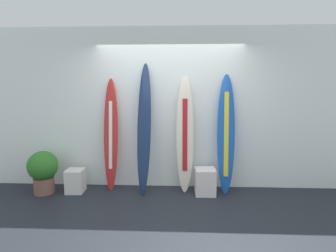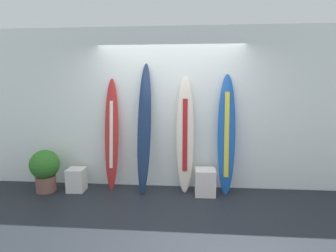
# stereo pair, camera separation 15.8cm
# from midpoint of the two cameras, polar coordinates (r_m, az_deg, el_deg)

# --- Properties ---
(ground) EXTENTS (8.00, 8.00, 0.04)m
(ground) POSITION_cam_midpoint_polar(r_m,az_deg,el_deg) (3.89, -1.53, -19.43)
(ground) COLOR #1F232A
(wall_back) EXTENTS (7.20, 0.20, 2.80)m
(wall_back) POSITION_cam_midpoint_polar(r_m,az_deg,el_deg) (4.75, -0.50, 3.69)
(wall_back) COLOR white
(wall_back) RESTS_ON ground
(surfboard_crimson) EXTENTS (0.25, 0.28, 1.94)m
(surfboard_crimson) POSITION_cam_midpoint_polar(r_m,az_deg,el_deg) (4.71, -13.09, -2.10)
(surfboard_crimson) COLOR red
(surfboard_crimson) RESTS_ON ground
(surfboard_navy) EXTENTS (0.26, 0.50, 2.19)m
(surfboard_navy) POSITION_cam_midpoint_polar(r_m,az_deg,el_deg) (4.47, -6.16, -0.75)
(surfboard_navy) COLOR navy
(surfboard_navy) RESTS_ON ground
(surfboard_ivory) EXTENTS (0.31, 0.30, 1.97)m
(surfboard_ivory) POSITION_cam_midpoint_polar(r_m,az_deg,el_deg) (4.51, 2.64, -2.05)
(surfboard_ivory) COLOR #EEE0CA
(surfboard_ivory) RESTS_ON ground
(surfboard_cobalt) EXTENTS (0.31, 0.36, 2.01)m
(surfboard_cobalt) POSITION_cam_midpoint_polar(r_m,az_deg,el_deg) (4.56, 11.36, -1.86)
(surfboard_cobalt) COLOR #1A52B1
(surfboard_cobalt) RESTS_ON ground
(display_block_left) EXTENTS (0.33, 0.33, 0.44)m
(display_block_left) POSITION_cam_midpoint_polar(r_m,az_deg,el_deg) (4.59, 6.99, -11.72)
(display_block_left) COLOR white
(display_block_left) RESTS_ON ground
(display_block_center) EXTENTS (0.30, 0.30, 0.40)m
(display_block_center) POSITION_cam_midpoint_polar(r_m,az_deg,el_deg) (4.93, -20.13, -10.99)
(display_block_center) COLOR silver
(display_block_center) RESTS_ON ground
(potted_plant) EXTENTS (0.49, 0.49, 0.73)m
(potted_plant) POSITION_cam_midpoint_polar(r_m,az_deg,el_deg) (5.03, -26.06, -8.39)
(potted_plant) COLOR brown
(potted_plant) RESTS_ON ground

